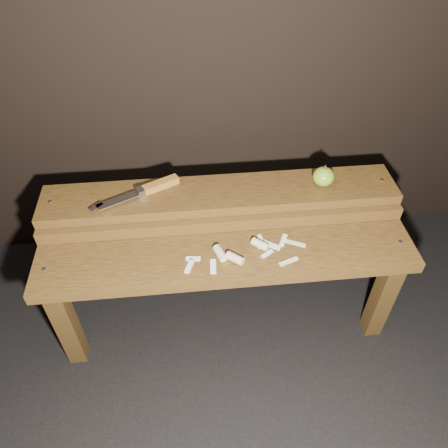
{
  "coord_description": "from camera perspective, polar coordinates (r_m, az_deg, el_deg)",
  "views": [
    {
      "loc": [
        -0.1,
        -0.96,
        1.43
      ],
      "look_at": [
        0.0,
        0.06,
        0.45
      ],
      "focal_mm": 35.0,
      "sensor_mm": 36.0,
      "label": 1
    }
  ],
  "objects": [
    {
      "name": "bench_rear_tier",
      "position": [
        1.52,
        -0.41,
        1.77
      ],
      "size": [
        1.2,
        0.21,
        0.5
      ],
      "color": "#38240E",
      "rests_on": "ground"
    },
    {
      "name": "apple_scraps",
      "position": [
        1.36,
        2.29,
        -3.69
      ],
      "size": [
        0.39,
        0.15,
        0.03
      ],
      "color": "beige",
      "rests_on": "bench_front_tier"
    },
    {
      "name": "ground",
      "position": [
        1.73,
        0.21,
        -12.21
      ],
      "size": [
        60.0,
        60.0,
        0.0
      ],
      "primitive_type": "plane",
      "color": "black"
    },
    {
      "name": "apple",
      "position": [
        1.51,
        12.86,
        6.07
      ],
      "size": [
        0.07,
        0.07,
        0.08
      ],
      "color": "olive",
      "rests_on": "bench_rear_tier"
    },
    {
      "name": "knife",
      "position": [
        1.48,
        -9.66,
        4.59
      ],
      "size": [
        0.29,
        0.16,
        0.03
      ],
      "color": "#935E20",
      "rests_on": "bench_rear_tier"
    },
    {
      "name": "bench_front_tier",
      "position": [
        1.41,
        0.51,
        -6.24
      ],
      "size": [
        1.2,
        0.2,
        0.42
      ],
      "color": "#38240E",
      "rests_on": "ground"
    }
  ]
}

